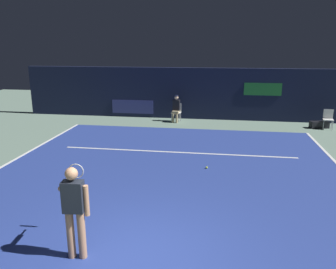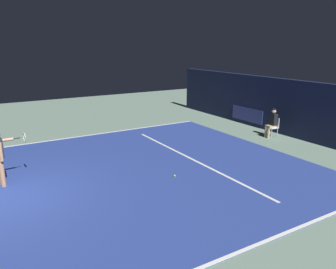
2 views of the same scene
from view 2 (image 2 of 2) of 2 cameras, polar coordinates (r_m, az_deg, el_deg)
The scene contains 9 objects.
ground_plane at distance 11.65m, azimuth -3.64°, elevation -5.84°, with size 33.83×33.83×0.00m, color slate.
court_surface at distance 11.65m, azimuth -3.64°, elevation -5.82°, with size 10.60×10.83×0.01m, color navy.
line_sideline_left at distance 7.85m, azimuth 15.23°, elevation -17.45°, with size 0.10×10.83×0.01m, color white.
line_sideline_right at distance 16.28m, azimuth -12.19°, elevation 0.03°, with size 0.10×10.83×0.01m, color white.
line_service at distance 12.57m, azimuth 4.07°, elevation -4.18°, with size 8.27×0.10×0.01m, color white.
back_wall at distance 16.22m, azimuth 21.36°, elevation 3.92°, with size 17.59×0.33×2.60m.
tennis_player at distance 11.18m, azimuth -26.58°, elevation -3.04°, with size 0.69×0.93×1.73m.
line_judge_on_chair at distance 16.05m, azimuth 17.25°, elevation 1.93°, with size 0.48×0.56×1.32m.
tennis_ball at distance 10.94m, azimuth 1.12°, elevation -6.99°, with size 0.07×0.07×0.07m, color #CCE033.
Camera 2 is at (9.69, -0.54, 4.18)m, focal length 35.92 mm.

